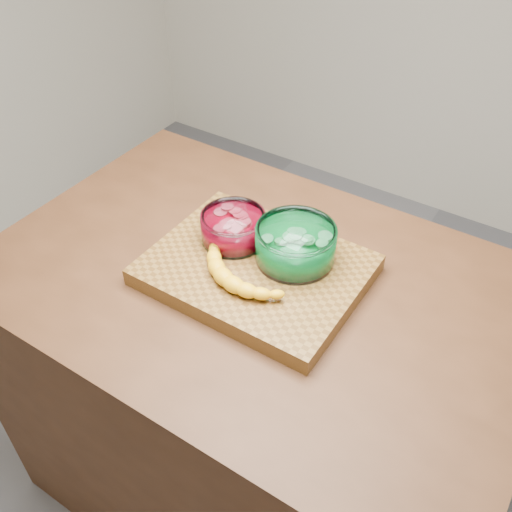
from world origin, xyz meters
The scene contains 6 objects.
ground centered at (0.00, 0.00, 0.00)m, with size 3.50×3.50×0.00m, color #5D5D62.
counter centered at (0.00, 0.00, 0.45)m, with size 1.20×0.80×0.90m, color #462715.
cutting_board centered at (0.00, 0.00, 0.92)m, with size 0.45×0.35×0.04m, color brown.
bowl_red centered at (-0.09, 0.04, 0.97)m, with size 0.14×0.14×0.07m.
bowl_green centered at (0.06, 0.06, 0.98)m, with size 0.17×0.17×0.08m.
banana centered at (0.00, -0.05, 0.96)m, with size 0.25×0.16×0.04m, color yellow, non-canonical shape.
Camera 1 is at (0.50, -0.77, 1.76)m, focal length 40.00 mm.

